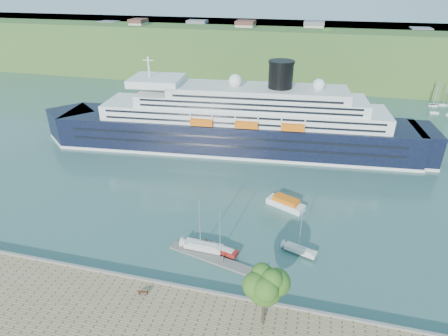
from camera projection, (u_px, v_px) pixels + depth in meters
ground at (200, 294)px, 58.68m from camera, size 400.00×400.00×0.00m
far_hillside at (290, 52)px, 178.13m from camera, size 400.00×50.00×24.00m
quay_coping at (199, 289)px, 57.98m from camera, size 220.00×0.50×0.30m
cruise_ship at (235, 106)px, 102.50m from camera, size 113.67×26.84×25.29m
park_bench at (143, 292)px, 57.16m from camera, size 1.57×0.93×0.94m
promenade_tree at (264, 295)px, 50.29m from camera, size 6.38×6.38×10.56m
floating_pontoon at (213, 259)px, 65.68m from camera, size 17.10×5.98×0.38m
sailboat_white_near at (203, 228)px, 65.65m from camera, size 7.78×2.49×9.93m
sailboat_red at (222, 235)px, 65.32m from camera, size 6.66×3.35×8.29m
sailboat_white_far at (302, 236)px, 65.25m from camera, size 6.55×3.61×8.16m
tender_launch at (286, 202)px, 80.18m from camera, size 8.78×6.04×2.30m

